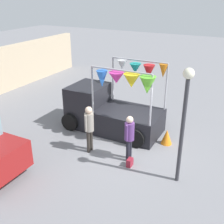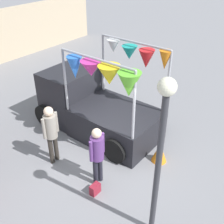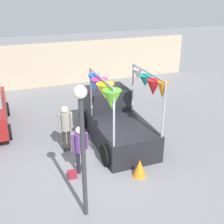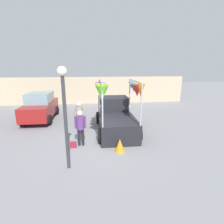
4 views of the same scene
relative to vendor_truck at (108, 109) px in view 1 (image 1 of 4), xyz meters
The scene contains 7 objects.
ground_plane 1.96m from the vendor_truck, 126.26° to the right, with size 60.00×60.00×0.00m, color slate.
vendor_truck is the anchor object (origin of this frame).
person_customer 2.61m from the vendor_truck, 135.62° to the right, with size 0.53×0.34×1.70m.
person_vendor 2.04m from the vendor_truck, behind, with size 0.53×0.34×1.80m.
handbag 3.10m from the vendor_truck, 137.56° to the right, with size 0.28×0.16×0.28m, color maroon.
street_lamp 4.56m from the vendor_truck, 121.17° to the right, with size 0.32×0.32×3.68m.
folded_kite_bundle_tangerine 2.74m from the vendor_truck, 93.01° to the right, with size 0.44×0.44×0.60m, color orange.
Camera 1 is at (-8.69, -3.88, 5.61)m, focal length 45.00 mm.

